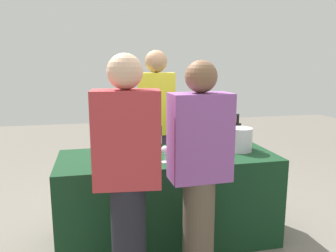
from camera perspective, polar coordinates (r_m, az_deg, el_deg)
ground_plane at (r=3.11m, az=-0.00°, el=-18.67°), size 12.00×12.00×0.00m
tasting_table at (r=2.94m, az=-0.00°, el=-12.18°), size 1.82×0.74×0.76m
wine_bottle_0 at (r=2.87m, az=-8.02°, el=-2.61°), size 0.07×0.07×0.30m
wine_bottle_1 at (r=2.94m, az=-1.80°, el=-2.00°), size 0.08×0.08×0.33m
wine_bottle_2 at (r=2.96m, az=1.47°, el=-2.07°), size 0.07×0.07×0.30m
wine_bottle_3 at (r=2.99m, az=5.10°, el=-1.99°), size 0.08×0.08×0.30m
wine_bottle_4 at (r=2.96m, az=7.20°, el=-2.12°), size 0.08×0.08×0.30m
wine_bottle_5 at (r=3.15m, az=11.80°, el=-1.43°), size 0.07×0.07×0.31m
wine_glass_0 at (r=2.62m, az=-10.86°, el=-4.26°), size 0.07×0.07×0.14m
wine_glass_1 at (r=2.59m, az=-0.51°, el=-4.24°), size 0.07×0.07×0.13m
wine_glass_2 at (r=2.68m, az=2.08°, el=-3.58°), size 0.07×0.07×0.14m
wine_glass_3 at (r=2.93m, az=12.33°, el=-2.46°), size 0.07×0.07×0.15m
ice_bucket at (r=2.99m, az=12.29°, el=-2.28°), size 0.21×0.21×0.21m
server_pouring at (r=3.39m, az=-2.00°, el=0.24°), size 0.39×0.25×1.66m
guest_0 at (r=2.08m, az=-7.00°, el=-8.26°), size 0.42×0.26×1.59m
guest_1 at (r=2.23m, az=5.42°, el=-7.47°), size 0.40×0.23×1.55m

